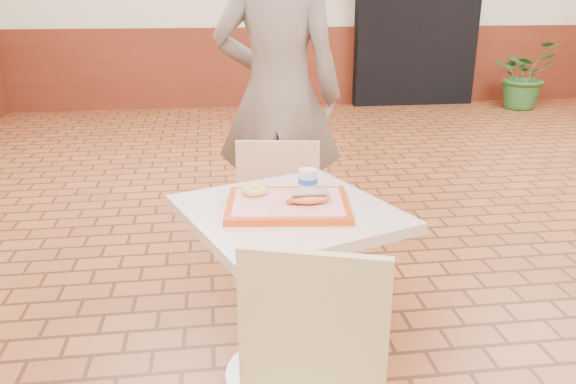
{
  "coord_description": "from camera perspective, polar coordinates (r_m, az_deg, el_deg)",
  "views": [
    {
      "loc": [
        -1.46,
        -2.36,
        1.41
      ],
      "look_at": [
        -1.21,
        -0.56,
        0.77
      ],
      "focal_mm": 35.0,
      "sensor_mm": 36.0,
      "label": 1
    }
  ],
  "objects": [
    {
      "name": "serving_tray",
      "position": [
        1.94,
        0.0,
        -1.31
      ],
      "size": [
        0.42,
        0.33,
        0.03
      ],
      "rotation": [
        0.0,
        0.0,
        -0.12
      ],
      "color": "#C03D0E",
      "rests_on": "main_table"
    },
    {
      "name": "chair_main_back",
      "position": [
        2.66,
        -0.92,
        -1.66
      ],
      "size": [
        0.42,
        0.42,
        0.8
      ],
      "rotation": [
        0.0,
        0.0,
        2.98
      ],
      "color": "#DCAB84",
      "rests_on": "ground"
    },
    {
      "name": "corridor_doorway",
      "position": [
        7.72,
        13.01,
        16.8
      ],
      "size": [
        1.6,
        0.22,
        2.2
      ],
      "primitive_type": "cube",
      "color": "black",
      "rests_on": "ground"
    },
    {
      "name": "paper_cup",
      "position": [
        2.0,
        2.03,
        1.11
      ],
      "size": [
        0.07,
        0.07,
        0.09
      ],
      "rotation": [
        0.0,
        0.0,
        -0.25
      ],
      "color": "silver",
      "rests_on": "serving_tray"
    },
    {
      "name": "wainscot_band",
      "position": [
        2.92,
        22.75,
        -0.2
      ],
      "size": [
        8.0,
        10.0,
        1.0
      ],
      "color": "#5F2312",
      "rests_on": "ground"
    },
    {
      "name": "potted_plant",
      "position": [
        7.89,
        22.86,
        10.93
      ],
      "size": [
        0.96,
        0.91,
        0.86
      ],
      "primitive_type": "imported",
      "rotation": [
        0.0,
        0.0,
        0.38
      ],
      "color": "#2A6126",
      "rests_on": "ground"
    },
    {
      "name": "customer",
      "position": [
        2.93,
        -1.01,
        9.74
      ],
      "size": [
        0.74,
        0.57,
        1.82
      ],
      "primitive_type": "imported",
      "rotation": [
        0.0,
        0.0,
        2.92
      ],
      "color": "#6E6255",
      "rests_on": "ground"
    },
    {
      "name": "long_john_donut",
      "position": [
        1.91,
        2.1,
        -0.57
      ],
      "size": [
        0.15,
        0.07,
        0.05
      ],
      "rotation": [
        0.0,
        0.0,
        0.01
      ],
      "color": "#DD7140",
      "rests_on": "serving_tray"
    },
    {
      "name": "ring_donut",
      "position": [
        2.01,
        -3.4,
        0.22
      ],
      "size": [
        0.11,
        0.11,
        0.03
      ],
      "primitive_type": "torus",
      "rotation": [
        0.0,
        0.0,
        -0.14
      ],
      "color": "#DABF4F",
      "rests_on": "serving_tray"
    },
    {
      "name": "main_table",
      "position": [
        2.04,
        0.0,
        -7.71
      ],
      "size": [
        0.67,
        0.67,
        0.71
      ],
      "rotation": [
        0.0,
        0.0,
        0.36
      ],
      "color": "beige",
      "rests_on": "ground"
    }
  ]
}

